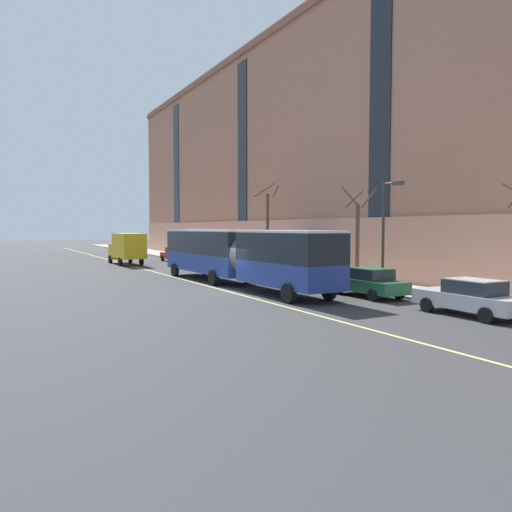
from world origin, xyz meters
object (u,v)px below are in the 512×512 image
(box_truck, at_px, (127,247))
(street_lamp, at_px, (386,223))
(city_bus, at_px, (237,253))
(parked_car_green_4, at_px, (369,282))
(parked_car_black_1, at_px, (200,258))
(parked_car_darkgray_6, at_px, (233,263))
(street_tree_mid_block, at_px, (357,235))
(parked_car_silver_5, at_px, (470,297))
(parked_car_red_2, at_px, (175,254))
(street_tree_far_uptown, at_px, (267,225))
(parked_car_green_0, at_px, (304,273))

(box_truck, height_order, street_lamp, street_lamp)
(city_bus, relative_size, parked_car_green_4, 4.09)
(parked_car_green_4, relative_size, street_lamp, 0.76)
(box_truck, bearing_deg, street_lamp, -75.76)
(parked_car_black_1, bearing_deg, parked_car_darkgray_6, -90.37)
(box_truck, bearing_deg, street_tree_mid_block, -70.60)
(parked_car_black_1, bearing_deg, box_truck, 134.61)
(parked_car_silver_5, bearing_deg, parked_car_darkgray_6, 90.08)
(box_truck, relative_size, street_tree_mid_block, 1.13)
(parked_car_green_4, relative_size, parked_car_silver_5, 0.97)
(parked_car_silver_5, height_order, box_truck, box_truck)
(parked_car_green_4, relative_size, parked_car_darkgray_6, 1.02)
(parked_car_red_2, height_order, street_tree_far_uptown, street_tree_far_uptown)
(city_bus, relative_size, parked_car_darkgray_6, 4.18)
(street_lamp, bearing_deg, street_tree_mid_block, 71.43)
(street_tree_mid_block, height_order, street_tree_far_uptown, street_tree_far_uptown)
(parked_car_red_2, relative_size, parked_car_darkgray_6, 0.95)
(parked_car_red_2, xyz_separation_m, street_lamp, (1.65, -31.16, 3.16))
(street_tree_far_uptown, relative_size, street_lamp, 1.24)
(street_tree_mid_block, relative_size, street_tree_far_uptown, 0.82)
(street_tree_mid_block, bearing_deg, city_bus, 155.21)
(parked_car_black_1, xyz_separation_m, parked_car_silver_5, (-0.02, -30.36, 0.00))
(parked_car_green_4, height_order, parked_car_darkgray_6, same)
(parked_car_black_1, bearing_deg, street_lamp, -85.53)
(street_tree_mid_block, bearing_deg, street_tree_far_uptown, 90.12)
(parked_car_red_2, xyz_separation_m, parked_car_green_4, (-0.07, -31.73, 0.00))
(parked_car_darkgray_6, height_order, street_tree_far_uptown, street_tree_far_uptown)
(box_truck, height_order, street_tree_far_uptown, street_tree_far_uptown)
(box_truck, xyz_separation_m, street_lamp, (7.34, -28.92, 2.17))
(parked_car_black_1, distance_m, parked_car_silver_5, 30.36)
(city_bus, height_order, box_truck, city_bus)
(parked_car_green_4, height_order, street_lamp, street_lamp)
(city_bus, height_order, parked_car_green_4, city_bus)
(parked_car_black_1, distance_m, street_tree_mid_block, 19.61)
(parked_car_green_4, bearing_deg, parked_car_green_0, 90.78)
(parked_car_green_4, distance_m, street_lamp, 3.64)
(box_truck, distance_m, street_lamp, 29.92)
(street_lamp, bearing_deg, box_truck, 104.24)
(parked_car_green_0, xyz_separation_m, parked_car_black_1, (-0.02, 17.84, -0.00))
(city_bus, bearing_deg, street_tree_mid_block, -24.79)
(parked_car_red_2, relative_size, street_tree_mid_block, 0.70)
(parked_car_green_4, bearing_deg, street_tree_far_uptown, 79.39)
(parked_car_green_4, height_order, street_tree_mid_block, street_tree_mid_block)
(parked_car_black_1, xyz_separation_m, parked_car_darkgray_6, (-0.05, -7.50, 0.00))
(street_tree_mid_block, relative_size, street_lamp, 1.01)
(parked_car_green_4, height_order, street_tree_far_uptown, street_tree_far_uptown)
(city_bus, height_order, street_lamp, street_lamp)
(parked_car_green_0, distance_m, box_truck, 24.10)
(parked_car_darkgray_6, bearing_deg, parked_car_green_0, -89.61)
(street_tree_far_uptown, bearing_deg, parked_car_darkgray_6, -178.93)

